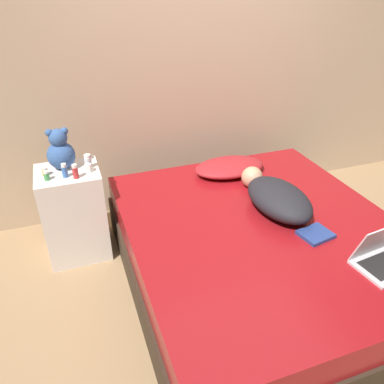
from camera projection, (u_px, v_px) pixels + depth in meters
ground_plane at (257, 279)px, 2.69m from camera, size 12.00×12.00×0.00m
wall_back at (196, 58)px, 3.07m from camera, size 8.00×0.06×2.60m
bed at (260, 253)px, 2.57m from camera, size 1.75×2.01×0.49m
nightstand at (75, 213)px, 2.79m from camera, size 0.44×0.40×0.71m
pillow at (229, 167)px, 3.04m from camera, size 0.58×0.36×0.11m
person_lying at (276, 196)px, 2.56m from camera, size 0.38×0.74×0.19m
laptop at (383, 256)px, 2.08m from camera, size 0.36×0.28×0.24m
teddy_bear at (60, 151)px, 2.60m from camera, size 0.19×0.19×0.30m
bottle_orange at (45, 171)px, 2.55m from camera, size 0.04×0.04×0.06m
bottle_red at (75, 171)px, 2.50m from camera, size 0.04×0.04×0.10m
bottle_clear at (88, 161)px, 2.64m from camera, size 0.05×0.05×0.10m
bottle_blue at (65, 171)px, 2.52m from camera, size 0.04×0.04×0.10m
bottle_white at (88, 168)px, 2.59m from camera, size 0.05×0.05×0.06m
bottle_green at (46, 176)px, 2.49m from camera, size 0.04×0.04×0.07m
book at (316, 234)px, 2.32m from camera, size 0.22×0.19×0.02m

